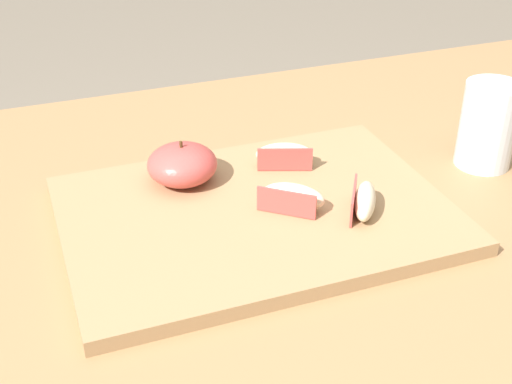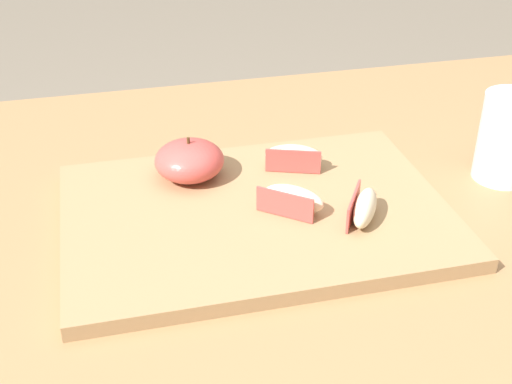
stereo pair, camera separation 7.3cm
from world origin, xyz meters
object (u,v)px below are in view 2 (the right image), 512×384
object	(u,v)px
apple_wedge_back	(289,200)
apple_wedge_right	(294,157)
apple_half_skin_up	(189,160)
cutting_board	(256,214)
apple_wedge_middle	(364,208)
drinking_glass_water	(508,138)

from	to	relation	value
apple_wedge_back	apple_wedge_right	distance (m)	0.10
apple_wedge_back	apple_wedge_right	xyz separation A→B (m)	(0.03, 0.09, 0.00)
apple_wedge_back	apple_wedge_right	size ratio (longest dim) A/B	0.94
apple_half_skin_up	apple_wedge_right	bearing A→B (deg)	-3.47
cutting_board	apple_wedge_back	distance (m)	0.04
apple_wedge_middle	apple_wedge_right	size ratio (longest dim) A/B	0.97
apple_wedge_right	drinking_glass_water	world-z (taller)	drinking_glass_water
apple_wedge_middle	drinking_glass_water	distance (m)	0.22
cutting_board	apple_wedge_middle	xyz separation A→B (m)	(0.10, -0.05, 0.02)
apple_wedge_middle	drinking_glass_water	world-z (taller)	drinking_glass_water
drinking_glass_water	apple_wedge_middle	bearing A→B (deg)	-160.52
apple_wedge_middle	apple_half_skin_up	bearing A→B (deg)	140.77
apple_wedge_back	drinking_glass_water	size ratio (longest dim) A/B	0.63
apple_wedge_middle	apple_wedge_right	xyz separation A→B (m)	(-0.04, 0.12, 0.00)
cutting_board	apple_wedge_middle	size ratio (longest dim) A/B	5.92
drinking_glass_water	apple_half_skin_up	bearing A→B (deg)	170.85
apple_wedge_back	apple_wedge_right	bearing A→B (deg)	70.61
cutting_board	apple_wedge_right	size ratio (longest dim) A/B	5.77
drinking_glass_water	apple_wedge_right	bearing A→B (deg)	168.08
cutting_board	apple_wedge_middle	world-z (taller)	apple_wedge_middle
drinking_glass_water	cutting_board	bearing A→B (deg)	-175.52
cutting_board	apple_wedge_right	xyz separation A→B (m)	(0.06, 0.08, 0.02)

